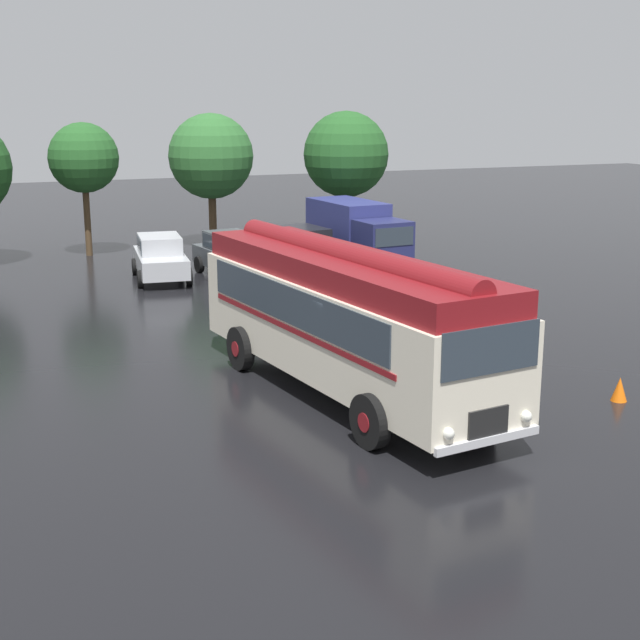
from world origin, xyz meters
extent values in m
plane|color=black|center=(0.00, 0.00, 0.00)|extent=(120.00, 120.00, 0.00)
cube|color=silver|center=(-0.07, 0.14, 1.60)|extent=(3.73, 10.23, 2.10)
cube|color=maroon|center=(-0.07, 0.14, 2.93)|extent=(3.50, 10.01, 0.56)
cylinder|color=maroon|center=(-0.07, 0.14, 3.19)|extent=(1.78, 9.50, 0.60)
cube|color=#2D3842|center=(1.15, 0.59, 2.17)|extent=(1.03, 7.94, 0.84)
cube|color=#2D3842|center=(-1.36, 0.28, 2.17)|extent=(1.03, 7.94, 0.84)
cube|color=maroon|center=(1.16, 0.49, 1.63)|extent=(1.05, 8.14, 0.12)
cube|color=maroon|center=(-1.35, 0.18, 1.63)|extent=(1.05, 8.14, 0.12)
cube|color=#2D3842|center=(0.55, -4.84, 2.27)|extent=(2.19, 0.31, 0.88)
cube|color=black|center=(0.56, -4.84, 0.90)|extent=(0.90, 0.17, 0.56)
cube|color=silver|center=(0.56, -4.86, 0.57)|extent=(2.37, 0.40, 0.16)
sphere|color=white|center=(1.45, -4.74, 0.87)|extent=(0.22, 0.22, 0.22)
sphere|color=white|center=(-0.34, -4.96, 0.87)|extent=(0.22, 0.22, 0.22)
cylinder|color=black|center=(1.61, -2.78, 0.55)|extent=(0.41, 1.13, 1.10)
cylinder|color=maroon|center=(1.61, -2.78, 0.55)|extent=(0.37, 0.42, 0.39)
cylinder|color=black|center=(-0.97, -3.10, 0.55)|extent=(0.41, 1.13, 1.10)
cylinder|color=maroon|center=(-0.97, -3.10, 0.55)|extent=(0.37, 0.42, 0.39)
cylinder|color=black|center=(0.86, 3.18, 0.55)|extent=(0.41, 1.13, 1.10)
cylinder|color=maroon|center=(0.86, 3.18, 0.55)|extent=(0.37, 0.42, 0.39)
cylinder|color=black|center=(-1.72, 2.85, 0.55)|extent=(0.41, 1.13, 1.10)
cylinder|color=maroon|center=(-1.72, 2.85, 0.55)|extent=(0.37, 0.42, 0.39)
cube|color=#B7BABF|center=(-1.03, 15.03, 0.67)|extent=(2.18, 4.37, 0.70)
cube|color=#B7BABF|center=(-1.02, 15.18, 1.34)|extent=(1.74, 2.34, 0.64)
cube|color=#2D3842|center=(-0.26, 15.09, 1.34)|extent=(0.25, 1.92, 0.50)
cube|color=#2D3842|center=(-1.77, 15.27, 1.34)|extent=(0.25, 1.92, 0.50)
cylinder|color=black|center=(-0.31, 13.64, 0.32)|extent=(0.27, 0.66, 0.64)
cylinder|color=black|center=(-2.06, 13.84, 0.32)|extent=(0.27, 0.66, 0.64)
cylinder|color=black|center=(-0.01, 16.22, 0.32)|extent=(0.27, 0.66, 0.64)
cylinder|color=black|center=(-1.75, 16.43, 0.32)|extent=(0.27, 0.66, 0.64)
cube|color=#4C5156|center=(1.70, 14.74, 0.67)|extent=(2.18, 4.37, 0.70)
cube|color=#4C5156|center=(1.68, 14.89, 1.34)|extent=(1.74, 2.34, 0.64)
cube|color=#2D3842|center=(2.43, 14.98, 1.34)|extent=(0.25, 1.92, 0.50)
cube|color=#2D3842|center=(0.93, 14.80, 1.34)|extent=(0.25, 1.92, 0.50)
cylinder|color=black|center=(2.72, 13.55, 0.32)|extent=(0.27, 0.66, 0.64)
cylinder|color=black|center=(0.97, 13.34, 0.32)|extent=(0.27, 0.66, 0.64)
cylinder|color=black|center=(2.42, 16.14, 0.32)|extent=(0.27, 0.66, 0.64)
cylinder|color=black|center=(0.67, 15.93, 0.32)|extent=(0.27, 0.66, 0.64)
cube|color=black|center=(4.80, 15.12, 0.67)|extent=(2.17, 4.37, 0.70)
cube|color=black|center=(4.79, 15.27, 1.34)|extent=(1.73, 2.34, 0.64)
cube|color=#2D3842|center=(5.54, 15.35, 1.34)|extent=(0.24, 1.92, 0.50)
cube|color=#2D3842|center=(4.03, 15.18, 1.34)|extent=(0.24, 1.92, 0.50)
cylinder|color=black|center=(5.82, 13.92, 0.32)|extent=(0.27, 0.66, 0.64)
cylinder|color=black|center=(4.08, 13.73, 0.32)|extent=(0.27, 0.66, 0.64)
cylinder|color=black|center=(5.53, 16.51, 0.32)|extent=(0.27, 0.66, 0.64)
cylinder|color=black|center=(3.78, 16.31, 0.32)|extent=(0.27, 0.66, 0.64)
cube|color=navy|center=(7.25, 16.40, 1.45)|extent=(2.30, 4.09, 2.10)
cube|color=navy|center=(7.48, 13.51, 1.20)|extent=(2.03, 1.88, 1.60)
cube|color=#2D3842|center=(7.55, 12.63, 1.48)|extent=(1.70, 0.16, 0.72)
cylinder|color=black|center=(8.51, 13.64, 0.40)|extent=(0.30, 0.82, 0.80)
cylinder|color=black|center=(6.44, 13.48, 0.40)|extent=(0.30, 0.82, 0.80)
cylinder|color=black|center=(8.23, 17.20, 0.40)|extent=(0.30, 0.82, 0.80)
cylinder|color=black|center=(6.15, 17.04, 0.40)|extent=(0.30, 0.82, 0.80)
cylinder|color=#4C3823|center=(-2.74, 21.66, 1.54)|extent=(0.28, 0.28, 3.09)
sphere|color=#235623|center=(-2.74, 21.66, 4.21)|extent=(2.98, 2.98, 2.98)
sphere|color=#235623|center=(-2.47, 21.88, 4.59)|extent=(2.06, 2.06, 2.06)
cylinder|color=#4C3823|center=(2.98, 22.09, 1.34)|extent=(0.36, 0.36, 2.67)
sphere|color=#2D662D|center=(2.98, 22.09, 4.12)|extent=(3.86, 3.86, 3.86)
sphere|color=#2D662D|center=(3.36, 22.47, 3.89)|extent=(2.38, 2.38, 2.38)
cylinder|color=#4C3823|center=(9.13, 20.83, 1.32)|extent=(0.34, 0.34, 2.64)
sphere|color=#235623|center=(9.13, 20.83, 4.14)|extent=(3.99, 3.99, 3.99)
sphere|color=#235623|center=(9.29, 21.14, 4.51)|extent=(2.65, 2.65, 2.65)
cone|color=orange|center=(5.42, -2.69, 0.28)|extent=(0.36, 0.36, 0.55)
camera|label=1|loc=(-8.02, -17.72, 6.56)|focal=50.00mm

